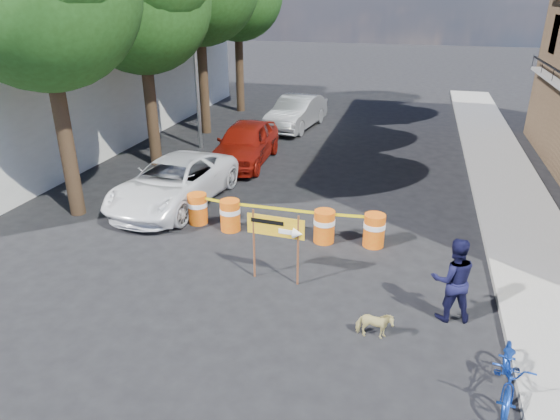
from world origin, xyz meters
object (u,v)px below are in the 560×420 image
Objects in this scene: barrel_mid_right at (324,226)px; barrel_far_left at (198,208)px; dog at (374,325)px; suv_white at (174,182)px; barrel_mid_left at (230,215)px; sedan_red at (245,143)px; bicycle at (514,351)px; pedestrian at (453,280)px; detour_sign at (282,233)px; sedan_silver at (297,112)px; barrel_far_right at (374,230)px.

barrel_far_left is at bearing 176.71° from barrel_mid_right.
suv_white reaches higher than dog.
barrel_mid_left is (1.08, -0.20, 0.00)m from barrel_far_left.
sedan_red is at bearing 27.61° from dog.
bicycle is at bearing -28.98° from suv_white.
dog is 11.46m from sedan_red.
pedestrian reaches higher than barrel_mid_right.
barrel_mid_left is 0.49× the size of pedestrian.
sedan_red is (-3.72, 8.24, -0.46)m from detour_sign.
dog is 0.14× the size of suv_white.
sedan_silver is at bearing 89.18° from barrel_far_left.
dog is 8.56m from suv_white.
detour_sign is 14.44m from sedan_silver.
dog is at bearing -36.34° from barrel_far_left.
barrel_far_right is 12.71m from sedan_silver.
barrel_mid_right is at bearing -0.39° from barrel_mid_left.
pedestrian reaches higher than sedan_silver.
barrel_far_left is 0.52× the size of detour_sign.
barrel_mid_right is 1.26× the size of dog.
detour_sign is (-1.87, -2.40, 0.80)m from barrel_far_right.
barrel_far_left is at bearing 169.59° from barrel_mid_left.
barrel_far_left is 5.10m from barrel_far_right.
barrel_mid_left is 8.22m from bicycle.
bicycle is 0.38× the size of sedan_silver.
sedan_silver is (0.17, 11.61, 0.31)m from barrel_far_left.
barrel_far_left is at bearing -36.41° from suv_white.
pedestrian reaches higher than suv_white.
barrel_mid_right is at bearing -3.29° from barrel_far_left.
detour_sign is 0.37× the size of sedan_silver.
dog is (-2.28, 0.93, -0.60)m from bicycle.
bicycle reaches higher than barrel_mid_left.
dog is at bearing 165.87° from bicycle.
detour_sign is at bearing 52.02° from dog.
barrel_far_left is at bearing 49.83° from dog.
barrel_far_right is at bearing 4.80° from barrel_mid_right.
bicycle is (0.86, -2.02, -0.01)m from pedestrian.
pedestrian is (1.81, -2.84, 0.44)m from barrel_far_right.
suv_white is (-9.08, 6.12, -0.18)m from bicycle.
barrel_mid_right is 1.00× the size of barrel_far_right.
pedestrian is at bearing -21.52° from suv_white.
detour_sign is 5.85m from suv_white.
pedestrian reaches higher than dog.
pedestrian is at bearing -52.01° from sedan_red.
sedan_red is at bearing -61.90° from pedestrian.
barrel_mid_left is 0.19× the size of sedan_silver.
barrel_far_left is 1.00× the size of barrel_mid_left.
bicycle is 2.52× the size of dog.
barrel_far_left is 0.50× the size of bicycle.
barrel_far_right is 0.19× the size of sedan_red.
barrel_far_right is 0.49× the size of pedestrian.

